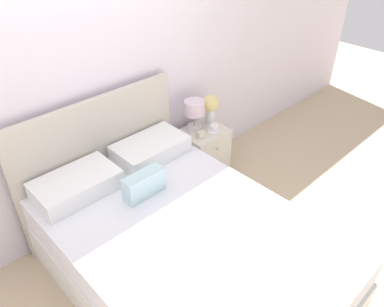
# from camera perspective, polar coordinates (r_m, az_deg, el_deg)

# --- Properties ---
(ground_plane) EXTENTS (12.00, 12.00, 0.00)m
(ground_plane) POSITION_cam_1_polar(r_m,az_deg,el_deg) (3.53, -12.57, -8.65)
(ground_plane) COLOR #CCB28E
(wall_back) EXTENTS (8.00, 0.06, 2.60)m
(wall_back) POSITION_cam_1_polar(r_m,az_deg,el_deg) (2.89, -16.60, 11.33)
(wall_back) COLOR white
(wall_back) RESTS_ON ground_plane
(bed) EXTENTS (1.44, 2.08, 1.14)m
(bed) POSITION_cam_1_polar(r_m,az_deg,el_deg) (2.74, -1.95, -14.16)
(bed) COLOR white
(bed) RESTS_ON ground_plane
(nightstand) EXTENTS (0.43, 0.39, 0.53)m
(nightstand) POSITION_cam_1_polar(r_m,az_deg,el_deg) (3.71, 1.67, -0.01)
(nightstand) COLOR silver
(nightstand) RESTS_ON ground_plane
(table_lamp) EXTENTS (0.19, 0.19, 0.31)m
(table_lamp) POSITION_cam_1_polar(r_m,az_deg,el_deg) (3.47, 0.35, 6.48)
(table_lamp) COLOR white
(table_lamp) RESTS_ON nightstand
(flower_vase) EXTENTS (0.16, 0.16, 0.30)m
(flower_vase) POSITION_cam_1_polar(r_m,az_deg,el_deg) (3.60, 2.86, 7.19)
(flower_vase) COLOR white
(flower_vase) RESTS_ON nightstand
(teacup) EXTENTS (0.13, 0.13, 0.07)m
(teacup) POSITION_cam_1_polar(r_m,az_deg,el_deg) (3.56, 3.34, 3.91)
(teacup) COLOR white
(teacup) RESTS_ON nightstand
(alarm_clock) EXTENTS (0.08, 0.05, 0.07)m
(alarm_clock) POSITION_cam_1_polar(r_m,az_deg,el_deg) (3.44, 1.31, 2.90)
(alarm_clock) COLOR beige
(alarm_clock) RESTS_ON nightstand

